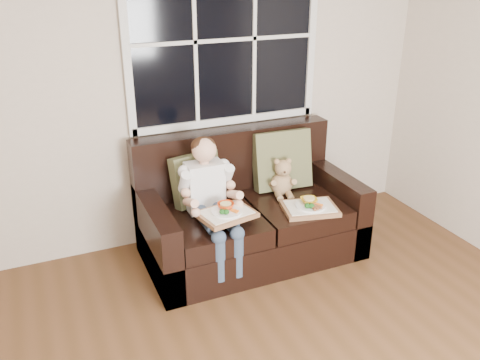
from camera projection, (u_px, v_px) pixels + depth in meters
name	position (u px, v px, depth m)	size (l,w,h in m)	color
room_walls	(369.00, 162.00, 1.74)	(4.52, 5.02, 2.71)	beige
window_back	(225.00, 40.00, 3.97)	(1.62, 0.04, 1.37)	black
loveseat	(248.00, 217.00, 4.12)	(1.70, 0.92, 0.96)	black
pillow_left	(196.00, 179.00, 3.98)	(0.43, 0.28, 0.41)	#62643D
pillow_right	(282.00, 160.00, 4.23)	(0.50, 0.25, 0.50)	#62643D
child	(210.00, 192.00, 3.75)	(0.40, 0.60, 0.92)	white
teddy_bear	(283.00, 180.00, 4.14)	(0.22, 0.26, 0.32)	tan
tray_left	(226.00, 213.00, 3.61)	(0.43, 0.36, 0.09)	#986944
tray_right	(310.00, 207.00, 3.90)	(0.47, 0.39, 0.09)	#986944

